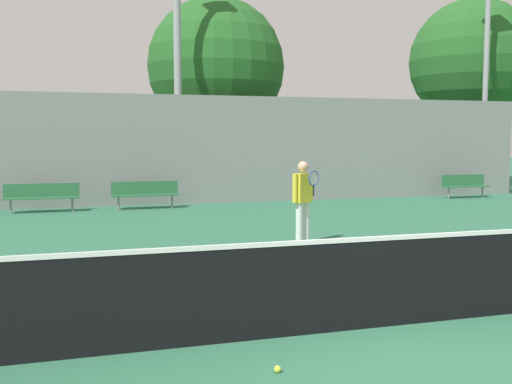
% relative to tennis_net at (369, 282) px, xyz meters
% --- Properties ---
extents(ground_plane, '(100.00, 100.00, 0.00)m').
position_rel_tennis_net_xyz_m(ground_plane, '(0.00, 0.00, -0.54)').
color(ground_plane, '#2D6B4C').
extents(tennis_net, '(12.06, 0.09, 1.07)m').
position_rel_tennis_net_xyz_m(tennis_net, '(0.00, 0.00, 0.00)').
color(tennis_net, black).
rests_on(tennis_net, ground_plane).
extents(tennis_player, '(0.54, 0.51, 1.71)m').
position_rel_tennis_net_xyz_m(tennis_player, '(1.28, 5.31, 0.44)').
color(tennis_player, silver).
rests_on(tennis_player, ground_plane).
extents(bench_courtside_near, '(2.05, 0.40, 0.84)m').
position_rel_tennis_net_xyz_m(bench_courtside_near, '(-1.11, 12.55, -0.02)').
color(bench_courtside_near, '#28663D').
rests_on(bench_courtside_near, ground_plane).
extents(bench_adjacent_court, '(2.14, 0.40, 0.84)m').
position_rel_tennis_net_xyz_m(bench_adjacent_court, '(-4.13, 12.55, -0.02)').
color(bench_adjacent_court, '#28663D').
rests_on(bench_adjacent_court, ground_plane).
extents(bench_by_gate, '(1.80, 0.40, 0.84)m').
position_rel_tennis_net_xyz_m(bench_by_gate, '(10.44, 12.55, -0.03)').
color(bench_by_gate, '#28663D').
rests_on(bench_by_gate, ground_plane).
extents(light_pole_near_left, '(0.90, 0.60, 8.30)m').
position_rel_tennis_net_xyz_m(light_pole_near_left, '(12.39, 14.08, 4.73)').
color(light_pole_near_left, '#939399').
rests_on(light_pole_near_left, ground_plane).
extents(light_pole_far_right, '(0.90, 0.60, 9.24)m').
position_rel_tennis_net_xyz_m(light_pole_far_right, '(0.14, 13.67, 4.94)').
color(light_pole_far_right, '#939399').
rests_on(light_pole_far_right, ground_plane).
extents(tennis_ball, '(0.07, 0.07, 0.07)m').
position_rel_tennis_net_xyz_m(tennis_ball, '(-1.42, -0.94, -0.51)').
color(tennis_ball, '#D1E038').
rests_on(tennis_ball, ground_plane).
extents(back_fence, '(26.36, 0.06, 3.59)m').
position_rel_tennis_net_xyz_m(back_fence, '(0.00, 13.50, 1.25)').
color(back_fence, gray).
rests_on(back_fence, ground_plane).
extents(tree_green_broad, '(5.21, 5.21, 7.48)m').
position_rel_tennis_net_xyz_m(tree_green_broad, '(2.08, 16.49, 4.33)').
color(tree_green_broad, brown).
rests_on(tree_green_broad, ground_plane).
extents(tree_dark_dense, '(5.53, 5.53, 8.35)m').
position_rel_tennis_net_xyz_m(tree_dark_dense, '(13.97, 17.07, 5.02)').
color(tree_dark_dense, brown).
rests_on(tree_dark_dense, ground_plane).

